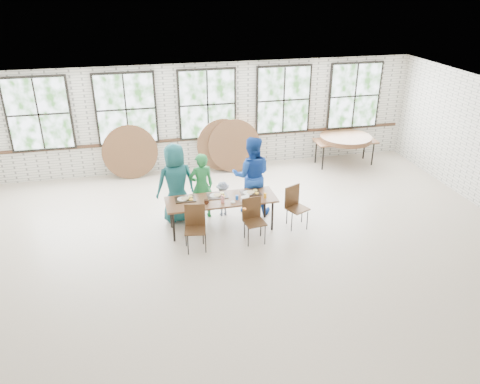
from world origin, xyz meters
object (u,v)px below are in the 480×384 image
object	(u,v)px
chair_near_left	(195,223)
chair_near_right	(253,216)
storage_table	(345,142)
dining_table	(221,201)

from	to	relation	value
chair_near_left	chair_near_right	xyz separation A→B (m)	(1.23, 0.04, 0.00)
chair_near_right	storage_table	distance (m)	5.17
chair_near_right	chair_near_left	bearing A→B (deg)	174.19
chair_near_left	storage_table	size ratio (longest dim) A/B	0.52
chair_near_left	chair_near_right	size ratio (longest dim) A/B	1.00
dining_table	chair_near_left	distance (m)	0.92
storage_table	dining_table	bearing A→B (deg)	-143.05
dining_table	chair_near_right	xyz separation A→B (m)	(0.57, -0.59, -0.13)
dining_table	chair_near_right	bearing A→B (deg)	-46.98
dining_table	chair_near_right	world-z (taller)	chair_near_right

